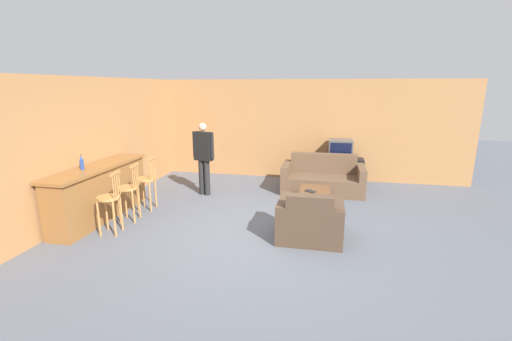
{
  "coord_description": "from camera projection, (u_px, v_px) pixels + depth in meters",
  "views": [
    {
      "loc": [
        1.13,
        -5.32,
        2.42
      ],
      "look_at": [
        -0.16,
        0.91,
        0.85
      ],
      "focal_mm": 24.0,
      "sensor_mm": 36.0,
      "label": 1
    }
  ],
  "objects": [
    {
      "name": "wall_left",
      "position": [
        121.0,
        139.0,
        7.5
      ],
      "size": [
        0.08,
        8.75,
        2.6
      ],
      "color": "#B27A47",
      "rests_on": "ground_plane"
    },
    {
      "name": "couch_far",
      "position": [
        323.0,
        179.0,
        8.03
      ],
      "size": [
        1.87,
        0.94,
        0.86
      ],
      "color": "brown",
      "rests_on": "ground_plane"
    },
    {
      "name": "bottle",
      "position": [
        82.0,
        163.0,
        5.98
      ],
      "size": [
        0.06,
        0.06,
        0.27
      ],
      "color": "#234293",
      "rests_on": "bar_counter"
    },
    {
      "name": "person_by_window",
      "position": [
        204.0,
        155.0,
        7.67
      ],
      "size": [
        0.53,
        0.26,
        1.64
      ],
      "color": "black",
      "rests_on": "ground_plane"
    },
    {
      "name": "tv",
      "position": [
        340.0,
        149.0,
        8.57
      ],
      "size": [
        0.58,
        0.52,
        0.47
      ],
      "color": "#4C4C4C",
      "rests_on": "tv_unit"
    },
    {
      "name": "bar_chair_mid",
      "position": [
        129.0,
        192.0,
        6.22
      ],
      "size": [
        0.42,
        0.42,
        1.07
      ],
      "color": "#B77F42",
      "rests_on": "ground_plane"
    },
    {
      "name": "coffee_table",
      "position": [
        315.0,
        194.0,
        6.85
      ],
      "size": [
        0.61,
        0.98,
        0.38
      ],
      "color": "brown",
      "rests_on": "ground_plane"
    },
    {
      "name": "bar_chair_near",
      "position": [
        110.0,
        202.0,
        5.67
      ],
      "size": [
        0.42,
        0.42,
        1.07
      ],
      "color": "#B77F42",
      "rests_on": "ground_plane"
    },
    {
      "name": "wall_back",
      "position": [
        283.0,
        130.0,
        9.11
      ],
      "size": [
        9.4,
        0.08,
        2.6
      ],
      "color": "#B27A47",
      "rests_on": "ground_plane"
    },
    {
      "name": "tv_unit",
      "position": [
        339.0,
        171.0,
        8.7
      ],
      "size": [
        1.17,
        0.46,
        0.65
      ],
      "color": "black",
      "rests_on": "ground_plane"
    },
    {
      "name": "bar_chair_far",
      "position": [
        147.0,
        183.0,
        6.82
      ],
      "size": [
        0.4,
        0.4,
        1.07
      ],
      "color": "#B77F42",
      "rests_on": "ground_plane"
    },
    {
      "name": "armchair_near",
      "position": [
        310.0,
        222.0,
        5.52
      ],
      "size": [
        1.03,
        0.89,
        0.83
      ],
      "color": "#4C3828",
      "rests_on": "ground_plane"
    },
    {
      "name": "ground_plane",
      "position": [
        254.0,
        232.0,
        5.86
      ],
      "size": [
        24.0,
        24.0,
        0.0
      ],
      "primitive_type": "plane",
      "color": "#565B66"
    },
    {
      "name": "book_on_table",
      "position": [
        310.0,
        191.0,
        6.8
      ],
      "size": [
        0.25,
        0.23,
        0.02
      ],
      "color": "black",
      "rests_on": "coffee_table"
    },
    {
      "name": "bar_counter",
      "position": [
        100.0,
        192.0,
        6.37
      ],
      "size": [
        0.55,
        2.39,
        1.0
      ],
      "color": "brown",
      "rests_on": "ground_plane"
    }
  ]
}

